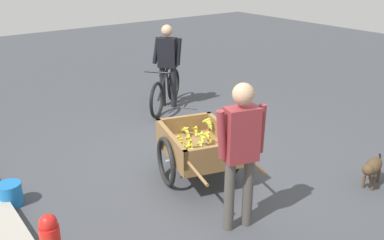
{
  "coord_description": "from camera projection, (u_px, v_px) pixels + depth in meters",
  "views": [
    {
      "loc": [
        -4.26,
        3.13,
        2.78
      ],
      "look_at": [
        -0.13,
        0.03,
        0.75
      ],
      "focal_mm": 39.83,
      "sensor_mm": 36.0,
      "label": 1
    }
  ],
  "objects": [
    {
      "name": "bicycle",
      "position": [
        166.0,
        91.0,
        8.03
      ],
      "size": [
        1.07,
        1.34,
        0.85
      ],
      "color": "black",
      "rests_on": "ground"
    },
    {
      "name": "dog",
      "position": [
        373.0,
        167.0,
        5.35
      ],
      "size": [
        0.3,
        0.65,
        0.4
      ],
      "color": "#4C3823",
      "rests_on": "ground"
    },
    {
      "name": "cyclist_person",
      "position": [
        168.0,
        59.0,
        7.95
      ],
      "size": [
        0.43,
        0.42,
        1.57
      ],
      "color": "black",
      "rests_on": "ground"
    },
    {
      "name": "vendor_person",
      "position": [
        241.0,
        145.0,
        4.29
      ],
      "size": [
        0.28,
        0.53,
        1.63
      ],
      "color": "#4C4742",
      "rests_on": "ground"
    },
    {
      "name": "fruit_cart",
      "position": [
        198.0,
        148.0,
        5.48
      ],
      "size": [
        1.79,
        1.18,
        0.73
      ],
      "color": "olive",
      "rests_on": "ground"
    },
    {
      "name": "ground_plane",
      "position": [
        188.0,
        167.0,
        5.93
      ],
      "size": [
        24.0,
        24.0,
        0.0
      ],
      "primitive_type": "plane",
      "color": "#3D3F44"
    },
    {
      "name": "plastic_bucket",
      "position": [
        10.0,
        194.0,
        4.99
      ],
      "size": [
        0.28,
        0.28,
        0.28
      ],
      "primitive_type": "cylinder",
      "color": "#1966B2",
      "rests_on": "ground"
    }
  ]
}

